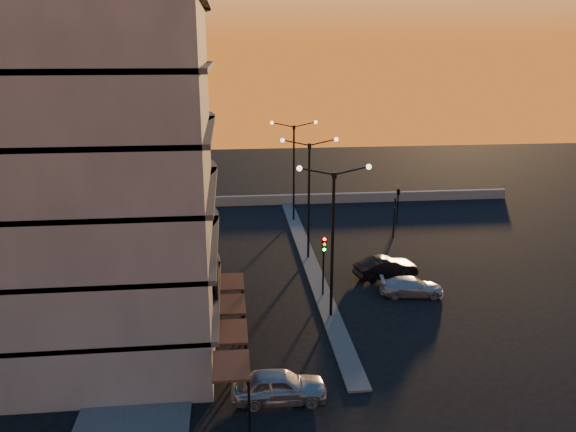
# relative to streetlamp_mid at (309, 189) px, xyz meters

# --- Properties ---
(ground) EXTENTS (120.00, 120.00, 0.00)m
(ground) POSITION_rel_streetlamp_mid_xyz_m (0.00, -10.00, -5.59)
(ground) COLOR black
(ground) RESTS_ON ground
(sidewalk_west) EXTENTS (5.00, 40.00, 0.12)m
(sidewalk_west) POSITION_rel_streetlamp_mid_xyz_m (-10.50, -6.00, -5.53)
(sidewalk_west) COLOR #454543
(sidewalk_west) RESTS_ON ground
(median) EXTENTS (1.20, 36.00, 0.12)m
(median) POSITION_rel_streetlamp_mid_xyz_m (0.00, 0.00, -5.53)
(median) COLOR #454543
(median) RESTS_ON ground
(parapet) EXTENTS (44.00, 0.50, 1.00)m
(parapet) POSITION_rel_streetlamp_mid_xyz_m (2.00, 16.00, -5.09)
(parapet) COLOR slate
(parapet) RESTS_ON ground
(building) EXTENTS (14.35, 17.08, 25.00)m
(building) POSITION_rel_streetlamp_mid_xyz_m (-14.00, -9.97, 6.32)
(building) COLOR slate
(building) RESTS_ON ground
(streetlamp_near) EXTENTS (4.32, 0.32, 9.51)m
(streetlamp_near) POSITION_rel_streetlamp_mid_xyz_m (0.00, -10.00, 0.00)
(streetlamp_near) COLOR black
(streetlamp_near) RESTS_ON ground
(streetlamp_mid) EXTENTS (4.32, 0.32, 9.51)m
(streetlamp_mid) POSITION_rel_streetlamp_mid_xyz_m (0.00, 0.00, 0.00)
(streetlamp_mid) COLOR black
(streetlamp_mid) RESTS_ON ground
(streetlamp_far) EXTENTS (4.32, 0.32, 9.51)m
(streetlamp_far) POSITION_rel_streetlamp_mid_xyz_m (0.00, 10.00, 0.00)
(streetlamp_far) COLOR black
(streetlamp_far) RESTS_ON ground
(traffic_light_main) EXTENTS (0.28, 0.44, 4.25)m
(traffic_light_main) POSITION_rel_streetlamp_mid_xyz_m (0.00, -7.13, -2.70)
(traffic_light_main) COLOR black
(traffic_light_main) RESTS_ON ground
(signal_east_a) EXTENTS (0.13, 0.16, 3.60)m
(signal_east_a) POSITION_rel_streetlamp_mid_xyz_m (8.00, 4.00, -3.66)
(signal_east_a) COLOR black
(signal_east_a) RESTS_ON ground
(signal_east_b) EXTENTS (0.42, 1.99, 3.60)m
(signal_east_b) POSITION_rel_streetlamp_mid_xyz_m (9.50, 8.00, -2.49)
(signal_east_b) COLOR black
(signal_east_b) RESTS_ON ground
(car_hatchback) EXTENTS (4.49, 1.89, 1.52)m
(car_hatchback) POSITION_rel_streetlamp_mid_xyz_m (-3.92, -18.17, -4.83)
(car_hatchback) COLOR #919598
(car_hatchback) RESTS_ON ground
(car_sedan) EXTENTS (4.76, 2.53, 1.49)m
(car_sedan) POSITION_rel_streetlamp_mid_xyz_m (5.00, -4.35, -4.85)
(car_sedan) COLOR black
(car_sedan) RESTS_ON ground
(car_wagon) EXTENTS (4.41, 2.27, 1.22)m
(car_wagon) POSITION_rel_streetlamp_mid_xyz_m (5.92, -7.49, -4.98)
(car_wagon) COLOR #ACADB4
(car_wagon) RESTS_ON ground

